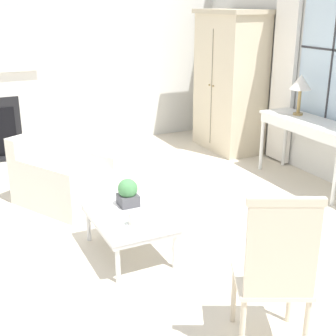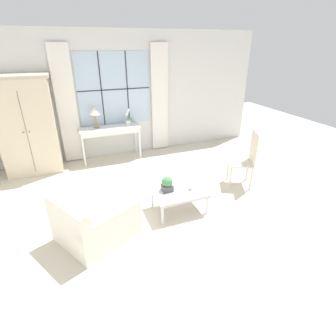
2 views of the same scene
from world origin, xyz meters
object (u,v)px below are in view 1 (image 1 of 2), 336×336
Objects in this scene: side_chair_wooden at (276,268)px; potted_plant_small at (128,192)px; armoire at (230,81)px; console_table at (310,128)px; armchair_upholstered at (66,179)px; pillar_candle at (134,219)px; coffee_table at (129,219)px; table_lamp at (301,84)px.

potted_plant_small is at bearing -171.21° from side_chair_wooden.
side_chair_wooden is 1.73m from potted_plant_small.
armoire is 4.38m from side_chair_wooden.
armchair_upholstered is at bearing -105.01° from console_table.
console_table reaches higher than potted_plant_small.
side_chair_wooden is 8.67× the size of pillar_candle.
console_table is 2.64m from coffee_table.
coffee_table is (2.27, -2.48, -0.67)m from armoire.
side_chair_wooden is 1.38m from pillar_candle.
console_table is at bearing 100.31° from potted_plant_small.
pillar_candle is at bearing -15.10° from potted_plant_small.
armchair_upholstered is 9.73× the size of pillar_candle.
armoire reaches higher than console_table.
console_table is 10.82× the size of pillar_candle.
coffee_table is 3.49× the size of potted_plant_small.
armoire is 1.45× the size of console_table.
table_lamp is 1.96× the size of potted_plant_small.
table_lamp is 2.70m from potted_plant_small.
armoire reaches higher than table_lamp.
pillar_candle reaches higher than coffee_table.
potted_plant_small is at bearing -49.05° from armoire.
coffee_table is (1.37, 0.19, 0.07)m from armchair_upholstered.
potted_plant_small reaches higher than pillar_candle.
console_table is 3.08m from side_chair_wooden.
potted_plant_small is (0.73, -2.51, -0.67)m from table_lamp.
armoire is 15.71× the size of pillar_candle.
table_lamp is (-0.28, 0.04, 0.47)m from console_table.
console_table is at bearing -9.04° from table_lamp.
table_lamp is 2.86m from coffee_table.
pillar_candle is (-1.32, -0.37, -0.18)m from side_chair_wooden.
armchair_upholstered is 1.59m from pillar_candle.
armchair_upholstered is (-0.73, -2.73, -0.44)m from console_table.
coffee_table is at bearing -47.44° from armoire.
console_table is at bearing 74.99° from armchair_upholstered.
armchair_upholstered reaches higher than coffee_table.
armoire is at bearing 134.59° from pillar_candle.
armoire reaches higher than potted_plant_small.
side_chair_wooden is at bearing -29.42° from armoire.
potted_plant_small is (-1.71, -0.26, -0.11)m from side_chair_wooden.
table_lamp is 2.94m from pillar_candle.
armoire is 1.37m from table_lamp.
console_table reaches higher than armchair_upholstered.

